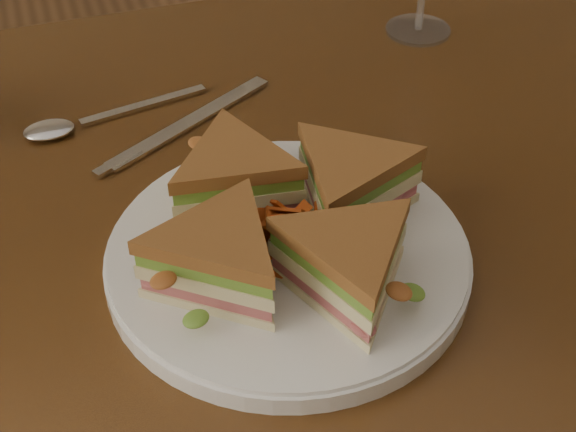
{
  "coord_description": "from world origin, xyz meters",
  "views": [
    {
      "loc": [
        -0.1,
        -0.49,
        1.19
      ],
      "look_at": [
        0.04,
        -0.07,
        0.8
      ],
      "focal_mm": 50.0,
      "sensor_mm": 36.0,
      "label": 1
    }
  ],
  "objects_px": {
    "spoon": "(73,124)",
    "knife": "(180,129)",
    "table": "(225,303)",
    "plate": "(288,257)",
    "sandwich_wedges": "(288,221)"
  },
  "relations": [
    {
      "from": "table",
      "to": "sandwich_wedges",
      "type": "height_order",
      "value": "sandwich_wedges"
    },
    {
      "from": "plate",
      "to": "spoon",
      "type": "bearing_deg",
      "value": 119.28
    },
    {
      "from": "knife",
      "to": "sandwich_wedges",
      "type": "bearing_deg",
      "value": -108.96
    },
    {
      "from": "table",
      "to": "plate",
      "type": "height_order",
      "value": "plate"
    },
    {
      "from": "plate",
      "to": "spoon",
      "type": "xyz_separation_m",
      "value": [
        -0.14,
        0.24,
        -0.0
      ]
    },
    {
      "from": "table",
      "to": "plate",
      "type": "bearing_deg",
      "value": -60.22
    },
    {
      "from": "knife",
      "to": "spoon",
      "type": "bearing_deg",
      "value": 129.66
    },
    {
      "from": "table",
      "to": "spoon",
      "type": "distance_m",
      "value": 0.22
    },
    {
      "from": "plate",
      "to": "sandwich_wedges",
      "type": "distance_m",
      "value": 0.04
    },
    {
      "from": "table",
      "to": "knife",
      "type": "distance_m",
      "value": 0.17
    },
    {
      "from": "spoon",
      "to": "knife",
      "type": "bearing_deg",
      "value": -31.44
    },
    {
      "from": "sandwich_wedges",
      "to": "table",
      "type": "bearing_deg",
      "value": 119.78
    },
    {
      "from": "table",
      "to": "spoon",
      "type": "bearing_deg",
      "value": 119.08
    },
    {
      "from": "spoon",
      "to": "sandwich_wedges",
      "type": "bearing_deg",
      "value": -71.63
    },
    {
      "from": "sandwich_wedges",
      "to": "knife",
      "type": "distance_m",
      "value": 0.21
    }
  ]
}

